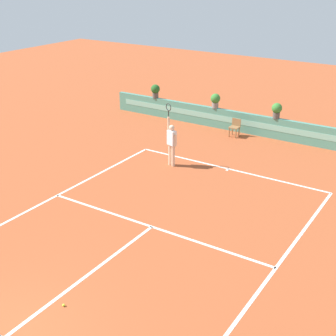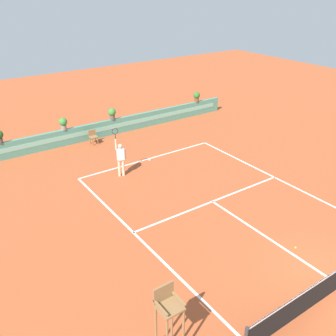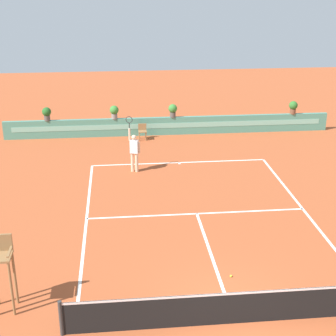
{
  "view_description": "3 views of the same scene",
  "coord_description": "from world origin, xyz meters",
  "px_view_note": "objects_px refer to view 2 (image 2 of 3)",
  "views": [
    {
      "loc": [
        7.52,
        -4.36,
        7.65
      ],
      "look_at": [
        -0.86,
        8.68,
        1.0
      ],
      "focal_mm": 51.07,
      "sensor_mm": 36.0,
      "label": 1
    },
    {
      "loc": [
        -9.98,
        -4.48,
        8.97
      ],
      "look_at": [
        -0.86,
        8.68,
        1.0
      ],
      "focal_mm": 40.59,
      "sensor_mm": 36.0,
      "label": 2
    },
    {
      "loc": [
        -2.82,
        -10.58,
        8.52
      ],
      "look_at": [
        -0.86,
        8.68,
        1.0
      ],
      "focal_mm": 54.34,
      "sensor_mm": 36.0,
      "label": 3
    }
  ],
  "objects_px": {
    "tennis_player": "(121,157)",
    "potted_plant_centre": "(112,113)",
    "potted_plant_far_right": "(197,96)",
    "tennis_ball_near_baseline": "(295,248)",
    "umpire_chair": "(168,314)",
    "ball_kid_chair": "(93,136)",
    "potted_plant_left": "(63,123)"
  },
  "relations": [
    {
      "from": "tennis_player",
      "to": "potted_plant_centre",
      "type": "height_order",
      "value": "tennis_player"
    },
    {
      "from": "potted_plant_far_right",
      "to": "tennis_player",
      "type": "bearing_deg",
      "value": -149.35
    },
    {
      "from": "tennis_ball_near_baseline",
      "to": "potted_plant_centre",
      "type": "distance_m",
      "value": 14.35
    },
    {
      "from": "umpire_chair",
      "to": "tennis_ball_near_baseline",
      "type": "bearing_deg",
      "value": 7.56
    },
    {
      "from": "tennis_ball_near_baseline",
      "to": "potted_plant_centre",
      "type": "xyz_separation_m",
      "value": [
        -0.17,
        14.28,
        1.38
      ]
    },
    {
      "from": "ball_kid_chair",
      "to": "potted_plant_centre",
      "type": "distance_m",
      "value": 2.09
    },
    {
      "from": "potted_plant_far_right",
      "to": "potted_plant_centre",
      "type": "relative_size",
      "value": 1.0
    },
    {
      "from": "ball_kid_chair",
      "to": "potted_plant_far_right",
      "type": "relative_size",
      "value": 1.17
    },
    {
      "from": "tennis_ball_near_baseline",
      "to": "potted_plant_left",
      "type": "height_order",
      "value": "potted_plant_left"
    },
    {
      "from": "tennis_player",
      "to": "potted_plant_left",
      "type": "height_order",
      "value": "tennis_player"
    },
    {
      "from": "ball_kid_chair",
      "to": "tennis_ball_near_baseline",
      "type": "xyz_separation_m",
      "value": [
        1.89,
        -13.55,
        -0.44
      ]
    },
    {
      "from": "tennis_player",
      "to": "potted_plant_left",
      "type": "bearing_deg",
      "value": 98.98
    },
    {
      "from": "tennis_player",
      "to": "tennis_ball_near_baseline",
      "type": "distance_m",
      "value": 9.26
    },
    {
      "from": "ball_kid_chair",
      "to": "potted_plant_far_right",
      "type": "distance_m",
      "value": 8.62
    },
    {
      "from": "umpire_chair",
      "to": "potted_plant_far_right",
      "type": "bearing_deg",
      "value": 49.32
    },
    {
      "from": "potted_plant_centre",
      "to": "potted_plant_left",
      "type": "relative_size",
      "value": 1.0
    },
    {
      "from": "potted_plant_centre",
      "to": "potted_plant_left",
      "type": "height_order",
      "value": "same"
    },
    {
      "from": "potted_plant_far_right",
      "to": "potted_plant_left",
      "type": "height_order",
      "value": "same"
    },
    {
      "from": "tennis_ball_near_baseline",
      "to": "potted_plant_far_right",
      "type": "relative_size",
      "value": 0.09
    },
    {
      "from": "tennis_ball_near_baseline",
      "to": "ball_kid_chair",
      "type": "bearing_deg",
      "value": 97.95
    },
    {
      "from": "umpire_chair",
      "to": "potted_plant_centre",
      "type": "relative_size",
      "value": 2.96
    },
    {
      "from": "umpire_chair",
      "to": "potted_plant_far_right",
      "type": "height_order",
      "value": "umpire_chair"
    },
    {
      "from": "umpire_chair",
      "to": "tennis_ball_near_baseline",
      "type": "height_order",
      "value": "umpire_chair"
    },
    {
      "from": "potted_plant_left",
      "to": "umpire_chair",
      "type": "bearing_deg",
      "value": -101.17
    },
    {
      "from": "umpire_chair",
      "to": "potted_plant_left",
      "type": "relative_size",
      "value": 2.96
    },
    {
      "from": "ball_kid_chair",
      "to": "tennis_player",
      "type": "distance_m",
      "value": 4.77
    },
    {
      "from": "potted_plant_far_right",
      "to": "ball_kid_chair",
      "type": "bearing_deg",
      "value": -175.1
    },
    {
      "from": "tennis_player",
      "to": "potted_plant_centre",
      "type": "relative_size",
      "value": 3.57
    },
    {
      "from": "tennis_player",
      "to": "potted_plant_centre",
      "type": "bearing_deg",
      "value": 66.65
    },
    {
      "from": "umpire_chair",
      "to": "potted_plant_centre",
      "type": "distance_m",
      "value": 16.34
    },
    {
      "from": "tennis_ball_near_baseline",
      "to": "potted_plant_centre",
      "type": "height_order",
      "value": "potted_plant_centre"
    },
    {
      "from": "potted_plant_centre",
      "to": "ball_kid_chair",
      "type": "bearing_deg",
      "value": -157.0
    }
  ]
}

